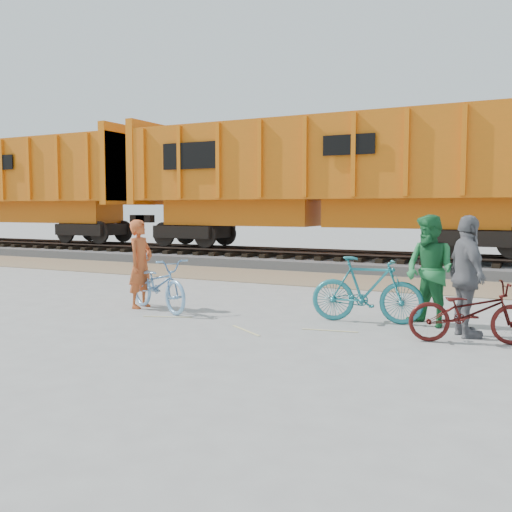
% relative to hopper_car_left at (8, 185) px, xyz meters
% --- Properties ---
extents(ground, '(120.00, 120.00, 0.00)m').
position_rel_hopper_car_left_xyz_m(ground, '(16.64, -9.00, -3.01)').
color(ground, '#9E9E99').
rests_on(ground, ground).
extents(gravel_strip, '(120.00, 3.00, 0.02)m').
position_rel_hopper_car_left_xyz_m(gravel_strip, '(16.64, -3.50, -3.00)').
color(gravel_strip, '#92785B').
rests_on(gravel_strip, ground).
extents(ballast_bed, '(120.00, 4.00, 0.30)m').
position_rel_hopper_car_left_xyz_m(ballast_bed, '(16.64, 0.00, -2.86)').
color(ballast_bed, slate).
rests_on(ballast_bed, ground).
extents(track, '(120.00, 2.60, 0.24)m').
position_rel_hopper_car_left_xyz_m(track, '(16.64, 0.00, -2.53)').
color(track, black).
rests_on(track, ballast_bed).
extents(hopper_car_left, '(14.00, 3.13, 4.65)m').
position_rel_hopper_car_left_xyz_m(hopper_car_left, '(0.00, 0.00, 0.00)').
color(hopper_car_left, black).
rests_on(hopper_car_left, track).
extents(hopper_car_center, '(14.00, 3.13, 4.65)m').
position_rel_hopper_car_left_xyz_m(hopper_car_center, '(15.00, 0.00, 0.00)').
color(hopper_car_center, black).
rests_on(hopper_car_center, track).
extents(bicycle_blue, '(2.02, 1.39, 1.01)m').
position_rel_hopper_car_left_xyz_m(bicycle_blue, '(15.10, -9.31, -2.50)').
color(bicycle_blue, '#77AAD7').
rests_on(bicycle_blue, ground).
extents(bicycle_teal, '(1.95, 0.81, 1.13)m').
position_rel_hopper_car_left_xyz_m(bicycle_teal, '(18.98, -8.69, -2.44)').
color(bicycle_teal, '#1F757E').
rests_on(bicycle_teal, ground).
extents(bicycle_maroon, '(1.83, 1.07, 0.91)m').
position_rel_hopper_car_left_xyz_m(bicycle_maroon, '(20.73, -9.47, -2.55)').
color(bicycle_maroon, '#430F0D').
rests_on(bicycle_maroon, ground).
extents(person_solo, '(0.45, 0.66, 1.73)m').
position_rel_hopper_car_left_xyz_m(person_solo, '(14.60, -9.21, -2.14)').
color(person_solo, '#BF5125').
rests_on(person_solo, ground).
extents(person_man, '(1.14, 1.08, 1.85)m').
position_rel_hopper_car_left_xyz_m(person_man, '(19.98, -8.49, -2.08)').
color(person_man, '#23743C').
rests_on(person_man, ground).
extents(person_woman, '(0.92, 1.17, 1.85)m').
position_rel_hopper_car_left_xyz_m(person_woman, '(20.63, -9.07, -2.08)').
color(person_woman, slate).
rests_on(person_woman, ground).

